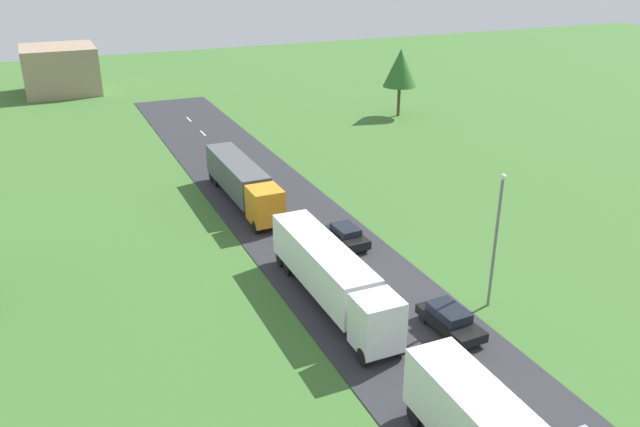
% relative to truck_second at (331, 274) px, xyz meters
% --- Properties ---
extents(road, '(10.00, 140.00, 0.06)m').
position_rel_truck_second_xyz_m(road, '(2.46, -9.29, -2.10)').
color(road, '#2B2B30').
rests_on(road, ground).
extents(lane_marking_centre, '(0.16, 123.26, 0.01)m').
position_rel_truck_second_xyz_m(lane_marking_centre, '(2.46, -12.72, -2.06)').
color(lane_marking_centre, white).
rests_on(lane_marking_centre, road).
extents(truck_second, '(2.51, 13.93, 3.54)m').
position_rel_truck_second_xyz_m(truck_second, '(0.00, 0.00, 0.00)').
color(truck_second, white).
rests_on(truck_second, road).
extents(truck_third, '(2.55, 14.34, 3.41)m').
position_rel_truck_second_xyz_m(truck_third, '(0.15, 18.45, -0.08)').
color(truck_third, orange).
rests_on(truck_third, road).
extents(car_third, '(2.06, 4.52, 1.47)m').
position_rel_truck_second_xyz_m(car_third, '(4.99, -5.67, -1.30)').
color(car_third, black).
rests_on(car_third, road).
extents(car_fourth, '(2.01, 4.11, 1.42)m').
position_rel_truck_second_xyz_m(car_fourth, '(4.63, 7.10, -1.31)').
color(car_fourth, black).
rests_on(car_fourth, road).
extents(lamppost_second, '(0.36, 0.36, 8.70)m').
position_rel_truck_second_xyz_m(lamppost_second, '(8.94, -4.17, 2.70)').
color(lamppost_second, slate).
rests_on(lamppost_second, ground).
extents(tree_maple, '(4.33, 4.33, 8.61)m').
position_rel_truck_second_xyz_m(tree_maple, '(28.15, 39.48, 4.07)').
color(tree_maple, '#513823').
rests_on(tree_maple, ground).
extents(distant_building, '(10.41, 11.00, 6.87)m').
position_rel_truck_second_xyz_m(distant_building, '(-11.12, 72.60, 1.31)').
color(distant_building, '#9E846B').
rests_on(distant_building, ground).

